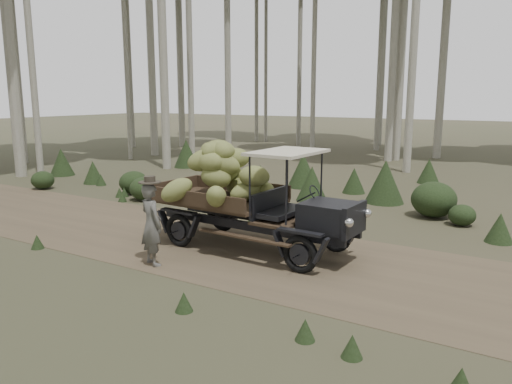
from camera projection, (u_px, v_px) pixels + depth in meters
The scene contains 5 objects.
ground at pixel (219, 246), 10.55m from camera, with size 120.00×120.00×0.00m, color #473D2B.
dirt_track at pixel (219, 246), 10.55m from camera, with size 70.00×4.00×0.01m, color brown.
banana_truck at pixel (238, 183), 10.37m from camera, with size 4.64×2.50×2.29m.
farmer at pixel (151, 223), 9.23m from camera, with size 0.66×0.54×1.69m.
undergrowth at pixel (228, 222), 10.44m from camera, with size 22.90×22.22×1.32m.
Camera 1 is at (5.95, -8.24, 3.13)m, focal length 35.00 mm.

